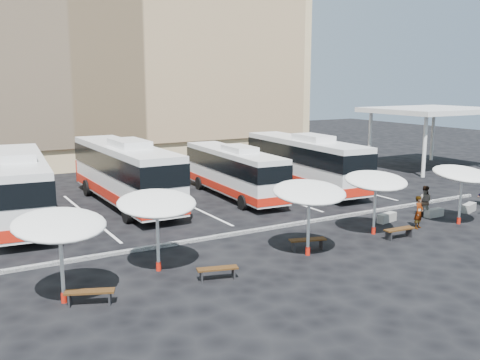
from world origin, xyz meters
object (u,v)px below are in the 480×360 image
sunshade_3 (376,181)px  conc_bench_1 (434,213)px  wood_bench_1 (217,271)px  wood_bench_3 (399,231)px  bus_1 (124,171)px  bus_2 (233,170)px  conc_bench_2 (469,208)px  wood_bench_2 (308,241)px  passenger_1 (425,201)px  bus_0 (19,185)px  wood_bench_0 (90,294)px  bus_3 (304,160)px  sunshade_2 (309,192)px  sunshade_1 (157,203)px  sunshade_4 (462,174)px  passenger_0 (419,212)px  conc_bench_0 (387,218)px  sunshade_0 (59,225)px

sunshade_3 → conc_bench_1: bearing=8.8°
wood_bench_1 → wood_bench_3: size_ratio=0.99×
bus_1 → wood_bench_1: bus_1 is taller
bus_2 → conc_bench_2: bus_2 is taller
wood_bench_2 → sunshade_3: bearing=4.8°
bus_2 → passenger_1: 11.99m
bus_2 → sunshade_3: bearing=-77.8°
bus_0 → wood_bench_0: bus_0 is taller
bus_3 → wood_bench_2: size_ratio=7.19×
wood_bench_2 → sunshade_2: bearing=-126.5°
sunshade_1 → sunshade_3: 11.16m
sunshade_4 → conc_bench_1: sunshade_4 is taller
wood_bench_2 → sunshade_4: bearing=-2.9°
wood_bench_0 → passenger_0: passenger_0 is taller
sunshade_3 → bus_0: bearing=142.0°
sunshade_2 → passenger_1: bearing=12.3°
wood_bench_0 → sunshade_3: bearing=5.7°
wood_bench_3 → conc_bench_2: wood_bench_3 is taller
conc_bench_1 → conc_bench_2: bearing=-4.6°
sunshade_3 → conc_bench_2: size_ratio=3.07×
sunshade_4 → wood_bench_0: 19.83m
wood_bench_0 → passenger_1: size_ratio=0.97×
conc_bench_0 → bus_3: bearing=80.2°
conc_bench_1 → sunshade_1: bearing=-178.8°
wood_bench_2 → conc_bench_1: size_ratio=1.44×
bus_3 → passenger_1: (1.01, -9.81, -1.11)m
bus_3 → sunshade_1: 18.39m
bus_0 → wood_bench_3: 19.84m
bus_2 → conc_bench_0: (3.98, -9.75, -1.52)m
passenger_1 → sunshade_1: bearing=56.0°
sunshade_1 → bus_3: bearing=34.8°
sunshade_1 → conc_bench_1: bearing=1.2°
bus_1 → passenger_0: 17.11m
conc_bench_1 → conc_bench_2: size_ratio=0.94×
wood_bench_0 → wood_bench_2: 10.09m
bus_1 → passenger_1: 17.63m
wood_bench_3 → conc_bench_0: 3.08m
sunshade_0 → bus_1: bearing=63.6°
bus_1 → wood_bench_1: (-1.02, -14.01, -1.72)m
bus_3 → conc_bench_2: 11.29m
bus_0 → bus_2: 12.98m
sunshade_3 → wood_bench_3: bearing=-65.8°
bus_2 → sunshade_1: (-9.44, -10.61, 1.01)m
bus_0 → passenger_0: (17.41, -11.84, -1.16)m
bus_0 → wood_bench_2: (10.31, -11.84, -1.62)m
bus_2 → wood_bench_2: size_ratio=6.35×
sunshade_2 → wood_bench_0: bearing=-177.1°
wood_bench_2 → passenger_0: passenger_0 is taller
bus_2 → conc_bench_2: bearing=-43.5°
sunshade_0 → conc_bench_2: bearing=3.5°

